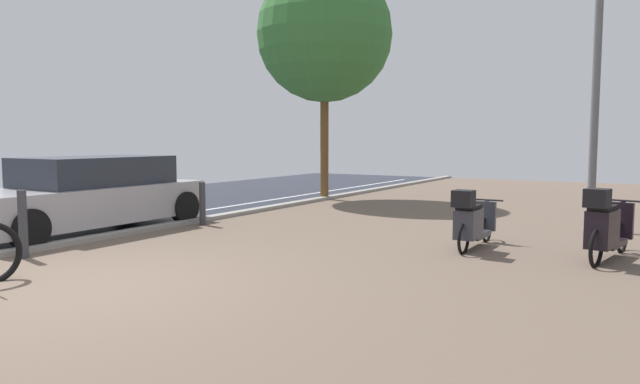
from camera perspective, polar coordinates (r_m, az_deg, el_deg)
ground at (r=6.06m, az=-14.28°, el=-10.98°), size 21.00×40.00×0.13m
scooter_near at (r=8.74m, az=26.12°, el=-3.12°), size 0.65×1.79×1.04m
scooter_mid at (r=9.00m, az=14.58°, el=-2.79°), size 0.52×1.66×0.94m
parked_car_near at (r=11.32m, az=-21.70°, el=-0.26°), size 1.89×4.30×1.33m
lamp_post at (r=11.72m, az=25.44°, el=11.94°), size 0.20×0.52×5.61m
street_tree at (r=16.18m, az=0.44°, el=15.15°), size 3.64×3.64×6.27m
bollard_near at (r=9.07m, az=-27.01°, el=-2.81°), size 0.12×0.12×0.95m
bollard_far at (r=11.41m, az=-11.41°, el=-1.12°), size 0.12×0.12×0.82m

